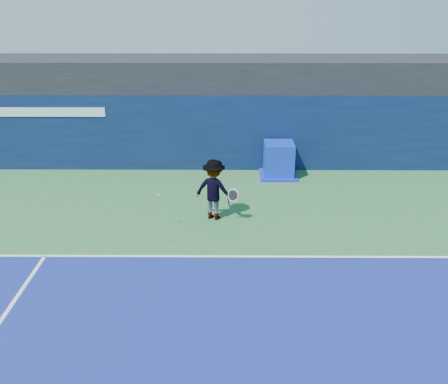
% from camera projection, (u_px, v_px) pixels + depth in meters
% --- Properties ---
extents(ground, '(80.00, 80.00, 0.00)m').
position_uv_depth(ground, '(229.00, 326.00, 10.74)').
color(ground, '#2D6534').
rests_on(ground, ground).
extents(baseline, '(24.00, 0.10, 0.01)m').
position_uv_depth(baseline, '(229.00, 256.00, 13.52)').
color(baseline, white).
rests_on(baseline, ground).
extents(stadium_band, '(36.00, 3.00, 1.20)m').
position_uv_depth(stadium_band, '(229.00, 73.00, 20.03)').
color(stadium_band, black).
rests_on(stadium_band, back_wall_assembly).
extents(back_wall_assembly, '(36.00, 1.03, 3.00)m').
position_uv_depth(back_wall_assembly, '(228.00, 130.00, 19.90)').
color(back_wall_assembly, '#0A1A3C').
rests_on(back_wall_assembly, ground).
extents(equipment_cart, '(1.40, 1.40, 1.34)m').
position_uv_depth(equipment_cart, '(279.00, 161.00, 19.14)').
color(equipment_cart, '#0C26AE').
rests_on(equipment_cart, ground).
extents(tennis_player, '(1.48, 1.13, 1.93)m').
position_uv_depth(tennis_player, '(214.00, 189.00, 15.46)').
color(tennis_player, silver).
rests_on(tennis_player, ground).
extents(tennis_ball, '(0.07, 0.07, 0.07)m').
position_uv_depth(tennis_ball, '(159.00, 195.00, 14.66)').
color(tennis_ball, '#BCDB18').
rests_on(tennis_ball, ground).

